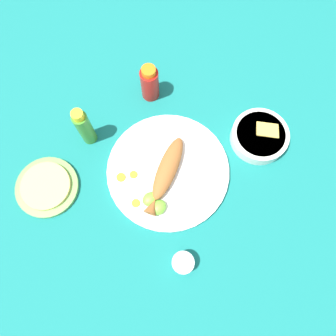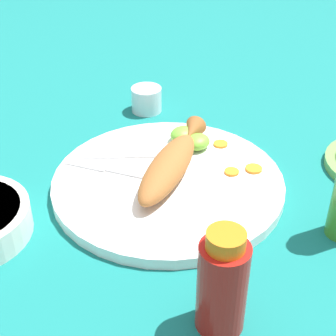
{
  "view_description": "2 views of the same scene",
  "coord_description": "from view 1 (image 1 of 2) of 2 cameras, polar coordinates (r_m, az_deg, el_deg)",
  "views": [
    {
      "loc": [
        -0.21,
        -0.2,
        0.94
      ],
      "look_at": [
        0.0,
        0.0,
        0.04
      ],
      "focal_mm": 35.0,
      "sensor_mm": 36.0,
      "label": 1
    },
    {
      "loc": [
        0.49,
        0.44,
        0.48
      ],
      "look_at": [
        0.0,
        0.0,
        0.04
      ],
      "focal_mm": 55.0,
      "sensor_mm": 36.0,
      "label": 2
    }
  ],
  "objects": [
    {
      "name": "main_plate",
      "position": [
        0.98,
        -0.0,
        -0.52
      ],
      "size": [
        0.36,
        0.36,
        0.02
      ],
      "primitive_type": "cylinder",
      "color": "white",
      "rests_on": "ground_plane"
    },
    {
      "name": "guacamole_bowl",
      "position": [
        1.04,
        15.65,
        5.39
      ],
      "size": [
        0.17,
        0.17,
        0.06
      ],
      "color": "white",
      "rests_on": "ground_plane"
    },
    {
      "name": "fried_fish",
      "position": [
        0.95,
        -0.31,
        -0.75
      ],
      "size": [
        0.24,
        0.13,
        0.04
      ],
      "rotation": [
        0.0,
        0.0,
        0.38
      ],
      "color": "#935628",
      "rests_on": "main_plate"
    },
    {
      "name": "ground_plane",
      "position": [
        0.99,
        -0.0,
        -0.68
      ],
      "size": [
        4.0,
        4.0,
        0.0
      ],
      "primitive_type": "plane",
      "color": "#146B66"
    },
    {
      "name": "fork_far",
      "position": [
        0.95,
        4.23,
        -4.06
      ],
      "size": [
        0.13,
        0.15,
        0.0
      ],
      "rotation": [
        0.0,
        0.0,
        5.45
      ],
      "color": "silver",
      "rests_on": "main_plate"
    },
    {
      "name": "tortilla_stack",
      "position": [
        1.02,
        -20.53,
        -2.95
      ],
      "size": [
        0.14,
        0.14,
        0.01
      ],
      "primitive_type": "cylinder",
      "color": "#E0C666",
      "rests_on": "tortilla_plate"
    },
    {
      "name": "lime_wedge_main",
      "position": [
        0.94,
        -3.18,
        -5.41
      ],
      "size": [
        0.05,
        0.04,
        0.02
      ],
      "primitive_type": "ellipsoid",
      "color": "#6BB233",
      "rests_on": "main_plate"
    },
    {
      "name": "lime_wedge_side",
      "position": [
        0.93,
        -1.67,
        -6.88
      ],
      "size": [
        0.05,
        0.04,
        0.03
      ],
      "primitive_type": "ellipsoid",
      "color": "#6BB233",
      "rests_on": "main_plate"
    },
    {
      "name": "salt_cup",
      "position": [
        0.92,
        2.58,
        -16.17
      ],
      "size": [
        0.06,
        0.06,
        0.05
      ],
      "color": "silver",
      "rests_on": "ground_plane"
    },
    {
      "name": "hot_sauce_bottle_red",
      "position": [
        1.04,
        -3.2,
        14.54
      ],
      "size": [
        0.06,
        0.06,
        0.14
      ],
      "color": "#B21914",
      "rests_on": "ground_plane"
    },
    {
      "name": "tortilla_plate",
      "position": [
        1.03,
        -20.29,
        -3.14
      ],
      "size": [
        0.18,
        0.18,
        0.01
      ],
      "primitive_type": "cylinder",
      "color": "#6B9E4C",
      "rests_on": "ground_plane"
    },
    {
      "name": "fork_near",
      "position": [
        0.97,
        5.39,
        -1.61
      ],
      "size": [
        0.08,
        0.18,
        0.0
      ],
      "rotation": [
        0.0,
        0.0,
        5.1
      ],
      "color": "silver",
      "rests_on": "main_plate"
    },
    {
      "name": "carrot_slice_mid",
      "position": [
        0.97,
        -6.03,
        -1.16
      ],
      "size": [
        0.02,
        0.02,
        0.0
      ],
      "primitive_type": "cylinder",
      "color": "orange",
      "rests_on": "main_plate"
    },
    {
      "name": "carrot_slice_near",
      "position": [
        0.97,
        -8.19,
        -1.62
      ],
      "size": [
        0.03,
        0.03,
        0.0
      ],
      "primitive_type": "cylinder",
      "color": "orange",
      "rests_on": "main_plate"
    },
    {
      "name": "carrot_slice_far",
      "position": [
        0.95,
        -5.83,
        -5.92
      ],
      "size": [
        0.02,
        0.02,
        0.0
      ],
      "primitive_type": "cylinder",
      "color": "orange",
      "rests_on": "main_plate"
    },
    {
      "name": "hot_sauce_bottle_green",
      "position": [
        0.98,
        -14.35,
        6.89
      ],
      "size": [
        0.04,
        0.04,
        0.16
      ],
      "color": "#3D8428",
      "rests_on": "ground_plane"
    }
  ]
}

